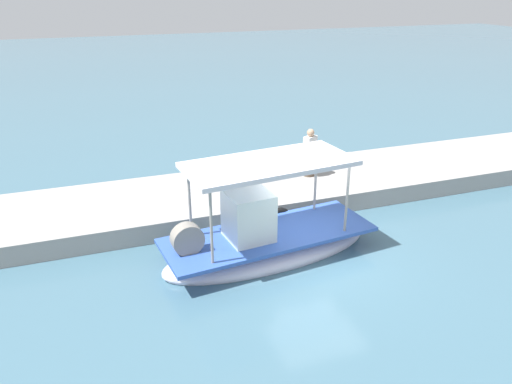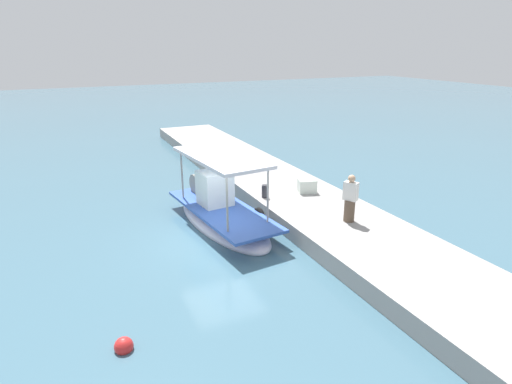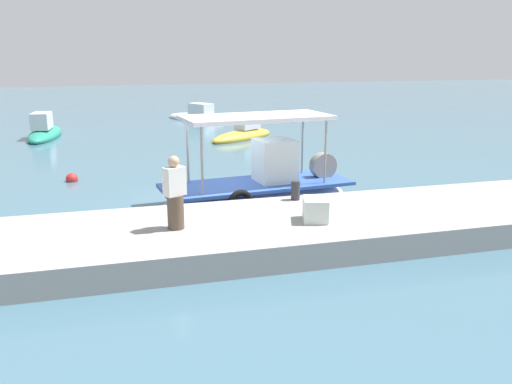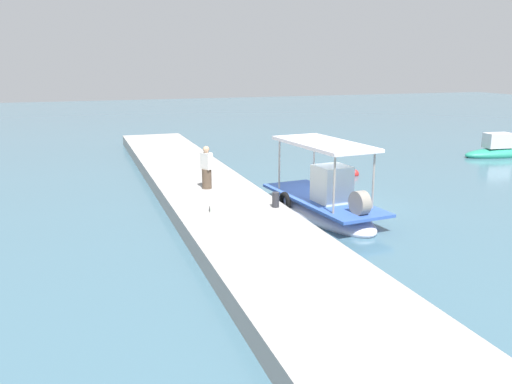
{
  "view_description": "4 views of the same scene",
  "coord_description": "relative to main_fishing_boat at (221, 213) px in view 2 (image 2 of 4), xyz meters",
  "views": [
    {
      "loc": [
        5.41,
        10.44,
        6.83
      ],
      "look_at": [
        0.89,
        -2.18,
        1.1
      ],
      "focal_mm": 35.02,
      "sensor_mm": 36.0,
      "label": 1
    },
    {
      "loc": [
        -12.7,
        4.62,
        6.38
      ],
      "look_at": [
        1.21,
        -1.89,
        1.06
      ],
      "focal_mm": 30.14,
      "sensor_mm": 36.0,
      "label": 2
    },
    {
      "loc": [
        -3.0,
        -15.49,
        4.44
      ],
      "look_at": [
        0.64,
        -2.26,
        0.83
      ],
      "focal_mm": 37.5,
      "sensor_mm": 36.0,
      "label": 3
    },
    {
      "loc": [
        17.67,
        -8.66,
        5.4
      ],
      "look_at": [
        1.13,
        -3.0,
        1.04
      ],
      "focal_mm": 36.94,
      "sensor_mm": 36.0,
      "label": 4
    }
  ],
  "objects": [
    {
      "name": "fisherman_near_bollard",
      "position": [
        -2.94,
        -3.56,
        0.91
      ],
      "size": [
        0.53,
        0.5,
        1.66
      ],
      "color": "brown",
      "rests_on": "dock_quay"
    },
    {
      "name": "marker_buoy",
      "position": [
        -5.64,
        4.44,
        -0.36
      ],
      "size": [
        0.42,
        0.42,
        0.42
      ],
      "color": "red",
      "rests_on": "ground_plane"
    },
    {
      "name": "dock_quay",
      "position": [
        -1.23,
        -3.46,
        -0.15
      ],
      "size": [
        36.0,
        3.72,
        0.6
      ],
      "primitive_type": "cube",
      "color": "#9C9996",
      "rests_on": "ground_plane"
    },
    {
      "name": "mooring_bollard",
      "position": [
        0.43,
        -2.0,
        0.41
      ],
      "size": [
        0.24,
        0.24,
        0.51
      ],
      "primitive_type": "cylinder",
      "color": "#2D2D33",
      "rests_on": "dock_quay"
    },
    {
      "name": "ground_plane",
      "position": [
        -1.23,
        0.49,
        -0.45
      ],
      "size": [
        120.0,
        120.0,
        0.0
      ],
      "primitive_type": "plane",
      "color": "#416678"
    },
    {
      "name": "cargo_crate",
      "position": [
        0.27,
        -3.85,
        0.43
      ],
      "size": [
        0.75,
        0.84,
        0.54
      ],
      "primitive_type": "cube",
      "rotation": [
        0.0,
        0.0,
        1.27
      ],
      "color": "silver",
      "rests_on": "dock_quay"
    },
    {
      "name": "main_fishing_boat",
      "position": [
        0.0,
        0.0,
        0.0
      ],
      "size": [
        6.08,
        2.63,
        3.0
      ],
      "color": "silver",
      "rests_on": "ground_plane"
    }
  ]
}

